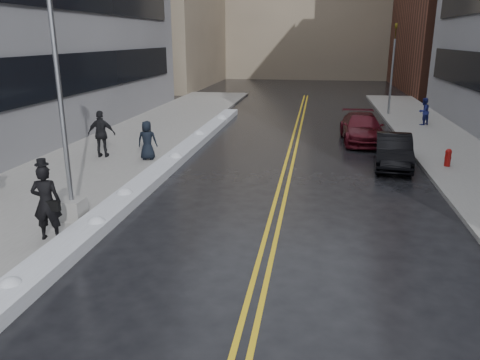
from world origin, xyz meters
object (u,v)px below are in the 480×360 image
at_px(pedestrian_east, 424,111).
at_px(pedestrian_fedora, 46,203).
at_px(fire_hydrant, 448,157).
at_px(lamppost, 65,139).
at_px(traffic_signal, 393,66).
at_px(car_black, 393,151).
at_px(pedestrian_d, 102,134).
at_px(pedestrian_c, 147,140).
at_px(car_maroon, 362,128).

bearing_deg(pedestrian_east, pedestrian_fedora, 13.31).
bearing_deg(fire_hydrant, lamppost, -146.96).
relative_size(lamppost, pedestrian_east, 4.70).
xyz_separation_m(pedestrian_fedora, pedestrian_east, (13.15, 19.21, -0.19)).
bearing_deg(traffic_signal, car_black, -96.86).
height_order(pedestrian_d, pedestrian_east, pedestrian_d).
relative_size(traffic_signal, car_black, 1.46).
distance_m(pedestrian_c, pedestrian_east, 17.29).
xyz_separation_m(traffic_signal, pedestrian_d, (-14.20, -14.85, -2.22)).
bearing_deg(car_black, pedestrian_d, -170.08).
distance_m(pedestrian_d, car_maroon, 13.03).
bearing_deg(fire_hydrant, pedestrian_d, -176.69).
bearing_deg(pedestrian_c, lamppost, 84.64).
bearing_deg(traffic_signal, car_maroon, -105.82).
xyz_separation_m(traffic_signal, car_black, (-1.67, -13.85, -2.73)).
relative_size(pedestrian_d, pedestrian_east, 1.27).
bearing_deg(fire_hydrant, traffic_signal, 92.05).
distance_m(pedestrian_fedora, car_black, 13.85).
bearing_deg(lamppost, fire_hydrant, 33.04).
relative_size(car_black, car_maroon, 0.83).
relative_size(traffic_signal, pedestrian_east, 3.70).
xyz_separation_m(pedestrian_east, car_maroon, (-4.01, -4.84, -0.24)).
distance_m(pedestrian_c, car_maroon, 11.22).
height_order(lamppost, car_maroon, lamppost).
distance_m(fire_hydrant, car_black, 2.17).
bearing_deg(pedestrian_east, traffic_signal, -113.12).
relative_size(pedestrian_d, car_maroon, 0.42).
bearing_deg(pedestrian_fedora, fire_hydrant, -156.16).
bearing_deg(car_black, pedestrian_fedora, -131.10).
bearing_deg(car_maroon, traffic_signal, 72.17).
bearing_deg(pedestrian_c, pedestrian_east, -149.01).
xyz_separation_m(pedestrian_c, pedestrian_d, (-2.13, 0.10, 0.18)).
distance_m(traffic_signal, pedestrian_fedora, 26.24).
height_order(pedestrian_fedora, pedestrian_d, pedestrian_d).
height_order(pedestrian_fedora, pedestrian_c, pedestrian_fedora).
relative_size(fire_hydrant, car_black, 0.18).
bearing_deg(traffic_signal, fire_hydrant, -87.95).
xyz_separation_m(fire_hydrant, traffic_signal, (-0.50, 14.00, 2.85)).
bearing_deg(lamppost, pedestrian_d, 108.53).
xyz_separation_m(fire_hydrant, pedestrian_fedora, (-12.20, -9.38, 0.61)).
relative_size(pedestrian_d, car_black, 0.50).
height_order(pedestrian_c, car_black, pedestrian_c).
xyz_separation_m(pedestrian_c, car_black, (10.41, 1.11, -0.32)).
bearing_deg(pedestrian_east, car_black, 29.84).
relative_size(lamppost, pedestrian_fedora, 3.79).
distance_m(lamppost, pedestrian_east, 22.27).
distance_m(traffic_signal, pedestrian_c, 19.37).
xyz_separation_m(fire_hydrant, car_maroon, (-3.05, 4.98, 0.17)).
distance_m(fire_hydrant, car_maroon, 5.85).
distance_m(pedestrian_east, car_maroon, 6.29).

